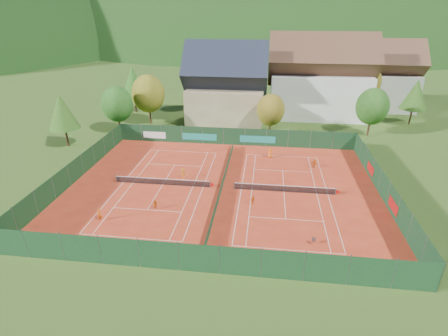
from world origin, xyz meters
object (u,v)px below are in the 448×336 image
chalet (226,89)px  player_right_far_b (314,164)px  hotel_block_a (320,81)px  hotel_block_b (378,80)px  player_left_mid (155,205)px  ball_hopper (314,240)px  player_left_near (100,215)px  player_right_far_a (270,153)px  player_right_near (253,200)px  player_left_far (183,174)px

chalet → player_right_far_b: size_ratio=12.28×
hotel_block_a → hotel_block_b: size_ratio=1.25×
hotel_block_a → player_right_far_b: size_ratio=16.38×
player_left_mid → player_right_far_b: size_ratio=0.90×
ball_hopper → player_left_near: bearing=176.5°
hotel_block_b → player_left_mid: hotel_block_b is taller
player_right_far_b → chalet: bearing=-56.9°
chalet → player_right_far_a: (9.16, -18.86, -5.84)m
player_right_near → player_right_far_b: player_right_far_b is taller
hotel_block_b → player_right_far_a: 41.01m
chalet → player_left_mid: 36.83m
player_left_far → player_left_near: bearing=73.7°
hotel_block_a → player_right_near: (-11.86, -39.61, -6.78)m
player_left_mid → player_left_near: bearing=-148.3°
player_right_far_a → player_right_far_b: size_ratio=1.19×
hotel_block_b → player_left_near: (-42.39, -53.23, -5.86)m
player_left_far → player_right_far_a: size_ratio=0.97×
ball_hopper → hotel_block_b: bearing=70.4°
chalet → player_left_far: bearing=-95.5°
player_left_far → player_right_far_b: (18.28, 5.84, -0.10)m
player_left_mid → player_right_far_a: (13.22, 17.25, 0.19)m
player_left_near → player_right_far_a: size_ratio=0.97×
player_right_near → player_left_far: bearing=106.3°
ball_hopper → player_left_far: player_left_far is taller
hotel_block_b → player_right_far_b: 40.42m
hotel_block_a → player_right_near: hotel_block_a is taller
hotel_block_a → player_right_far_b: (-3.39, -28.00, -6.72)m
player_left_far → hotel_block_a: bearing=-108.5°
player_right_near → player_right_far_b: 14.37m
player_left_near → player_right_near: size_ratio=1.26×
player_left_near → player_right_far_b: player_left_near is taller
player_left_near → hotel_block_b: bearing=31.8°
hotel_block_a → player_left_mid: bearing=-118.7°
player_left_near → player_left_mid: 6.19m
chalet → player_right_far_b: bearing=-54.6°
ball_hopper → player_right_far_b: bearing=83.7°
player_left_near → player_right_far_a: 27.55m
chalet → ball_hopper: bearing=-71.6°
player_left_far → player_right_far_a: bearing=-128.6°
chalet → player_right_far_a: bearing=-64.1°
ball_hopper → player_right_far_b: (2.06, 18.65, 0.10)m
chalet → player_right_far_a: size_ratio=10.32×
player_right_near → player_left_mid: bearing=149.4°
ball_hopper → chalet: bearing=108.4°
player_left_near → player_right_far_b: size_ratio=1.15×
player_left_mid → player_right_far_b: (19.66, 14.11, 0.07)m
hotel_block_b → ball_hopper: hotel_block_b is taller
player_left_mid → player_left_far: size_ratio=0.78×
player_left_mid → player_left_far: player_left_far is taller
hotel_block_b → player_right_near: (-25.86, -47.61, -6.02)m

